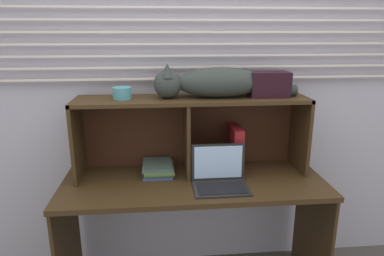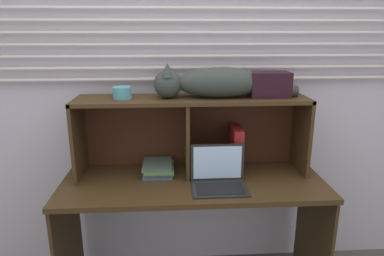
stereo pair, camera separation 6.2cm
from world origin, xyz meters
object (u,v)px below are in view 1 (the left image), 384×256
(laptop, at_px, (220,178))
(binder_upright, at_px, (235,149))
(small_basket, at_px, (122,93))
(storage_box, at_px, (269,84))
(cat, at_px, (212,83))
(book_stack, at_px, (158,168))

(laptop, distance_m, binder_upright, 0.27)
(small_basket, xyz_separation_m, storage_box, (0.86, 0.00, 0.04))
(cat, distance_m, book_stack, 0.62)
(cat, relative_size, laptop, 2.76)
(book_stack, bearing_deg, storage_box, -0.01)
(cat, xyz_separation_m, book_stack, (-0.32, 0.00, -0.52))
(cat, height_order, book_stack, cat)
(small_basket, bearing_deg, storage_box, 0.00)
(cat, xyz_separation_m, small_basket, (-0.52, 0.00, -0.05))
(binder_upright, relative_size, storage_box, 1.23)
(small_basket, bearing_deg, book_stack, 0.04)
(binder_upright, height_order, book_stack, binder_upright)
(laptop, bearing_deg, cat, 95.49)
(laptop, distance_m, storage_box, 0.62)
(small_basket, height_order, storage_box, storage_box)
(laptop, relative_size, binder_upright, 1.07)
(cat, height_order, small_basket, cat)
(cat, bearing_deg, laptop, -84.51)
(binder_upright, relative_size, small_basket, 2.69)
(cat, relative_size, binder_upright, 2.96)
(storage_box, bearing_deg, book_stack, 179.99)
(laptop, distance_m, book_stack, 0.41)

